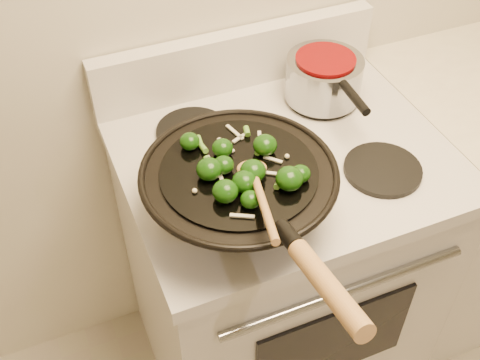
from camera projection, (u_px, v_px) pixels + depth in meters
name	position (u px, v px, depth m)	size (l,w,h in m)	color
stove	(276.00, 266.00, 1.76)	(0.78, 0.67, 1.08)	silver
wok	(240.00, 191.00, 1.23)	(0.41, 0.67, 0.24)	black
stirfry	(244.00, 169.00, 1.17)	(0.23, 0.27, 0.05)	#103708
wooden_spoon	(258.00, 187.00, 1.13)	(0.11, 0.27, 0.08)	#A97B43
saucepan	(324.00, 78.00, 1.54)	(0.20, 0.32, 0.12)	gray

